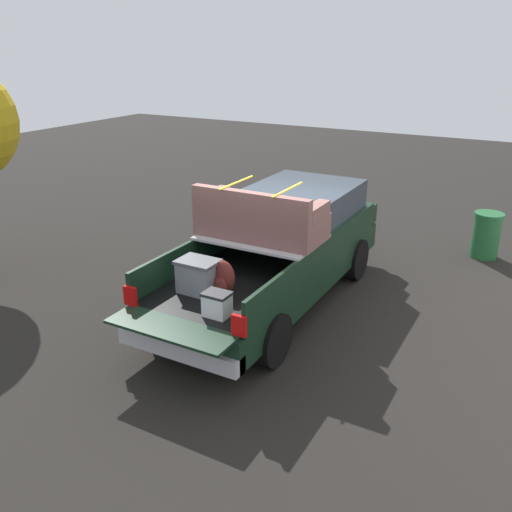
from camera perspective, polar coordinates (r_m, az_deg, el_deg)
The scene contains 3 objects.
ground_plane at distance 9.76m, azimuth 1.71°, elevation -4.89°, with size 40.00×40.00×0.00m, color black.
pickup_truck at distance 9.68m, azimuth 2.74°, elevation 1.07°, with size 6.05×2.06×2.23m.
trash_can at distance 12.61m, azimuth 22.82°, elevation 2.03°, with size 0.60×0.60×0.98m.
Camera 1 is at (-7.79, -3.99, 4.33)m, focal length 38.47 mm.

